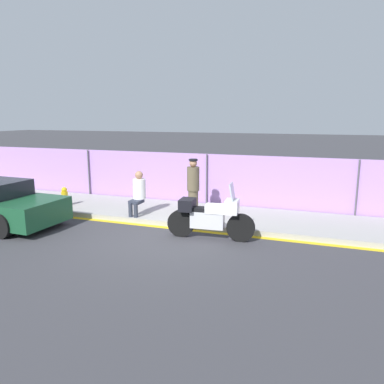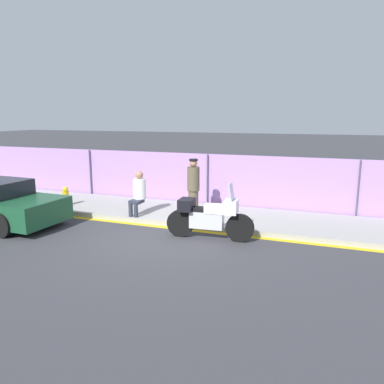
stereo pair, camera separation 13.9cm
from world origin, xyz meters
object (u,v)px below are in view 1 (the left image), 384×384
at_px(officer_standing, 193,186).
at_px(person_seated_on_curb, 138,191).
at_px(motorcycle, 210,216).
at_px(fire_hydrant, 65,197).

xyz_separation_m(officer_standing, person_seated_on_curb, (-1.53, -0.67, -0.13)).
xyz_separation_m(motorcycle, fire_hydrant, (-5.42, 1.22, -0.13)).
distance_m(motorcycle, officer_standing, 2.09).
height_order(person_seated_on_curb, fire_hydrant, person_seated_on_curb).
height_order(officer_standing, person_seated_on_curb, officer_standing).
relative_size(motorcycle, person_seated_on_curb, 1.72).
xyz_separation_m(motorcycle, officer_standing, (-1.06, 1.75, 0.42)).
height_order(motorcycle, officer_standing, officer_standing).
distance_m(motorcycle, fire_hydrant, 5.56).
height_order(motorcycle, person_seated_on_curb, same).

